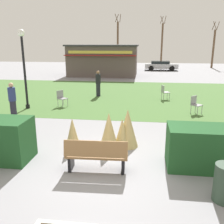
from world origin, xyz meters
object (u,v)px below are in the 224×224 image
(park_bench, at_px, (96,155))
(food_kiosk, at_px, (103,60))
(cafe_chair_center, at_px, (195,103))
(tree_left_bg, at_px, (162,44))
(tree_right_bg, at_px, (118,44))
(person_standing, at_px, (12,101))
(tree_center_bg, at_px, (213,48))
(lamppost_mid, at_px, (24,60))
(person_strolling, at_px, (98,83))
(parked_car_center_slot, at_px, (161,65))
(cafe_chair_east, at_px, (61,97))
(parked_car_west_slot, at_px, (119,65))
(cafe_chair_west, at_px, (164,91))

(park_bench, distance_m, food_kiosk, 21.44)
(park_bench, height_order, cafe_chair_center, park_bench)
(tree_left_bg, relative_size, tree_right_bg, 0.99)
(person_standing, distance_m, tree_center_bg, 31.56)
(lamppost_mid, height_order, tree_center_bg, tree_center_bg)
(person_strolling, relative_size, tree_left_bg, 0.23)
(park_bench, height_order, parked_car_center_slot, parked_car_center_slot)
(park_bench, height_order, tree_center_bg, tree_center_bg)
(lamppost_mid, relative_size, cafe_chair_center, 4.62)
(parked_car_center_slot, bearing_deg, person_strolling, -106.50)
(parked_car_center_slot, bearing_deg, cafe_chair_east, -108.15)
(parked_car_west_slot, height_order, tree_left_bg, tree_left_bg)
(cafe_chair_east, bearing_deg, person_standing, -120.15)
(parked_car_center_slot, distance_m, tree_right_bg, 8.16)
(cafe_chair_west, height_order, cafe_chair_center, same)
(park_bench, distance_m, cafe_chair_center, 7.49)
(lamppost_mid, xyz_separation_m, cafe_chair_center, (8.82, 0.04, -2.06))
(lamppost_mid, distance_m, cafe_chair_west, 8.43)
(person_strolling, bearing_deg, tree_left_bg, -70.13)
(cafe_chair_east, height_order, person_strolling, person_strolling)
(person_standing, height_order, tree_right_bg, tree_right_bg)
(person_standing, relative_size, parked_car_west_slot, 0.39)
(tree_right_bg, bearing_deg, park_bench, -85.12)
(food_kiosk, relative_size, person_strolling, 4.43)
(cafe_chair_center, bearing_deg, parked_car_west_slot, 105.57)
(tree_right_bg, height_order, tree_center_bg, tree_right_bg)
(park_bench, distance_m, tree_left_bg, 35.48)
(cafe_chair_west, xyz_separation_m, tree_left_bg, (1.37, 25.55, 2.82))
(park_bench, xyz_separation_m, parked_car_center_slot, (3.43, 27.58, 0.16))
(person_strolling, height_order, person_standing, same)
(cafe_chair_west, distance_m, parked_car_center_slot, 18.01)
(food_kiosk, bearing_deg, cafe_chair_east, -90.44)
(parked_car_center_slot, bearing_deg, lamppost_mid, -111.71)
(cafe_chair_east, xyz_separation_m, parked_car_west_slot, (1.22, 20.52, 0.12))
(lamppost_mid, bearing_deg, tree_left_bg, 72.80)
(park_bench, xyz_separation_m, person_strolling, (-1.76, 10.08, 0.38))
(person_standing, distance_m, tree_right_bg, 27.85)
(park_bench, height_order, person_standing, person_standing)
(lamppost_mid, distance_m, food_kiosk, 14.90)
(lamppost_mid, xyz_separation_m, tree_left_bg, (8.90, 28.74, 0.76))
(park_bench, xyz_separation_m, tree_center_bg, (10.87, 31.84, 2.31))
(cafe_chair_center, bearing_deg, food_kiosk, 115.45)
(cafe_chair_east, height_order, parked_car_west_slot, parked_car_west_slot)
(food_kiosk, height_order, parked_car_center_slot, food_kiosk)
(person_standing, xyz_separation_m, tree_left_bg, (8.68, 30.64, 2.49))
(food_kiosk, xyz_separation_m, person_standing, (-1.59, -16.66, -0.79))
(lamppost_mid, bearing_deg, cafe_chair_west, 22.92)
(tree_right_bg, bearing_deg, cafe_chair_center, -75.69)
(cafe_chair_center, relative_size, tree_left_bg, 0.12)
(lamppost_mid, height_order, tree_left_bg, tree_left_bg)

